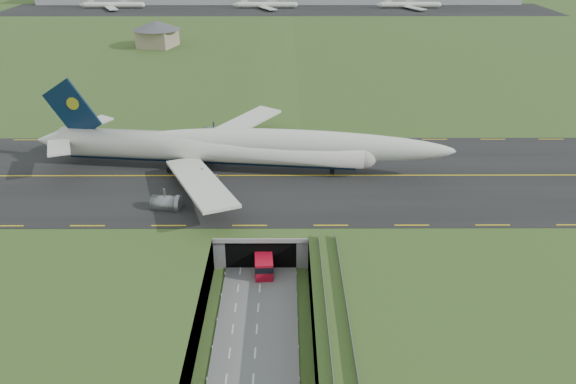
{
  "coord_description": "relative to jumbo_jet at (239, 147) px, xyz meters",
  "views": [
    {
      "loc": [
        4.3,
        -72.43,
        53.68
      ],
      "look_at": [
        4.63,
        20.0,
        8.7
      ],
      "focal_mm": 35.0,
      "sensor_mm": 36.0,
      "label": 1
    }
  ],
  "objects": [
    {
      "name": "service_building",
      "position": [
        -43.19,
        127.45,
        1.14
      ],
      "size": [
        23.91,
        23.91,
        10.63
      ],
      "rotation": [
        0.0,
        0.0,
        -0.27
      ],
      "color": "tan",
      "rests_on": "ground"
    },
    {
      "name": "taxiway",
      "position": [
        5.58,
        -3.17,
        -5.06
      ],
      "size": [
        800.0,
        44.0,
        0.18
      ],
      "primitive_type": "cube",
      "color": "black",
      "rests_on": "airfield_deck"
    },
    {
      "name": "guideway",
      "position": [
        16.58,
        -55.28,
        -5.83
      ],
      "size": [
        3.0,
        53.0,
        7.05
      ],
      "color": "#A8A8A3",
      "rests_on": "ground"
    },
    {
      "name": "jumbo_jet",
      "position": [
        0.0,
        0.0,
        0.0
      ],
      "size": [
        88.44,
        57.61,
        19.19
      ],
      "rotation": [
        0.0,
        0.0,
        -0.12
      ],
      "color": "silver",
      "rests_on": "ground"
    },
    {
      "name": "ground",
      "position": [
        5.58,
        -36.17,
        -11.15
      ],
      "size": [
        900.0,
        900.0,
        0.0
      ],
      "primitive_type": "plane",
      "color": "#314F1F",
      "rests_on": "ground"
    },
    {
      "name": "tunnel_portal",
      "position": [
        5.58,
        -19.45,
        -7.82
      ],
      "size": [
        17.0,
        22.3,
        6.0
      ],
      "color": "gray",
      "rests_on": "ground"
    },
    {
      "name": "airfield_deck",
      "position": [
        5.58,
        -36.17,
        -8.15
      ],
      "size": [
        800.0,
        800.0,
        6.0
      ],
      "primitive_type": "cube",
      "color": "gray",
      "rests_on": "ground"
    },
    {
      "name": "shuttle_tram",
      "position": [
        6.05,
        -28.55,
        -9.36
      ],
      "size": [
        3.52,
        8.21,
        3.27
      ],
      "rotation": [
        0.0,
        0.0,
        0.06
      ],
      "color": "#B70C22",
      "rests_on": "ground"
    },
    {
      "name": "trench_road",
      "position": [
        5.58,
        -43.67,
        -11.05
      ],
      "size": [
        12.0,
        75.0,
        0.2
      ],
      "primitive_type": "cube",
      "color": "slate",
      "rests_on": "ground"
    }
  ]
}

